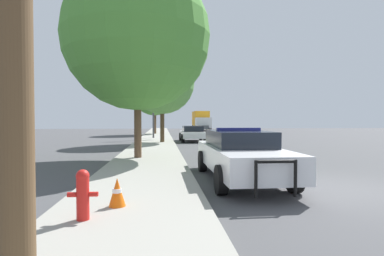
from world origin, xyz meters
TOP-DOWN VIEW (x-y plane):
  - ground_plane at (0.00, 0.00)m, footprint 110.00×110.00m
  - sidewalk_left at (-5.10, 0.00)m, footprint 3.00×110.00m
  - police_car at (-2.23, 1.36)m, footprint 2.06×5.37m
  - fire_hydrant at (-5.82, -2.24)m, footprint 0.49×0.21m
  - traffic_light at (-4.14, 20.68)m, footprint 3.18×0.35m
  - car_background_distant at (2.02, 40.61)m, footprint 2.12×4.57m
  - car_background_midblock at (-2.03, 17.34)m, footprint 2.03×4.29m
  - box_truck at (2.06, 43.05)m, footprint 2.70×7.04m
  - tree_sidewalk_near at (-5.59, 6.01)m, footprint 6.35×6.35m
  - tree_sidewalk_far at (-5.44, 29.54)m, footprint 5.40×5.40m
  - tree_sidewalk_mid at (-4.51, 15.27)m, footprint 4.87×4.87m
  - traffic_cone at (-5.38, -1.50)m, footprint 0.32×0.32m

SIDE VIEW (x-z plane):
  - ground_plane at x=0.00m, z-range 0.00..0.00m
  - sidewalk_left at x=-5.10m, z-range 0.00..0.13m
  - traffic_cone at x=-5.38m, z-range 0.13..0.67m
  - fire_hydrant at x=-5.82m, z-range 0.16..0.99m
  - car_background_midblock at x=-2.03m, z-range 0.05..1.35m
  - car_background_distant at x=2.02m, z-range 0.04..1.46m
  - police_car at x=-2.23m, z-range 0.01..1.56m
  - box_truck at x=2.06m, z-range 0.10..3.37m
  - traffic_light at x=-4.14m, z-range 1.21..6.69m
  - tree_sidewalk_mid at x=-4.51m, z-range 1.17..8.13m
  - tree_sidewalk_far at x=-5.44m, z-range 1.22..8.83m
  - tree_sidewalk_near at x=-5.59m, z-range 1.16..9.58m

